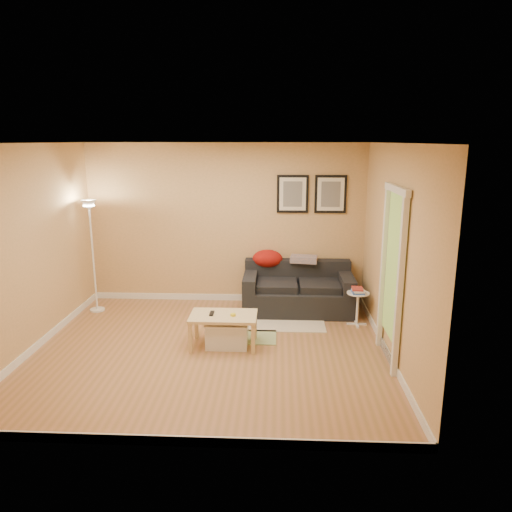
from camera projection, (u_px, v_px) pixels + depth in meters
name	position (u px, v px, depth m)	size (l,w,h in m)	color
floor	(210.00, 350.00, 6.17)	(4.50, 4.50, 0.00)	#AA7048
ceiling	(205.00, 143.00, 5.56)	(4.50, 4.50, 0.00)	white
wall_back	(226.00, 224.00, 7.81)	(4.50, 4.50, 0.00)	tan
wall_front	(172.00, 307.00, 3.92)	(4.50, 4.50, 0.00)	tan
wall_left	(29.00, 250.00, 5.97)	(4.00, 4.00, 0.00)	tan
wall_right	(394.00, 254.00, 5.76)	(4.00, 4.00, 0.00)	tan
baseboard_back	(227.00, 297.00, 8.09)	(4.50, 0.02, 0.10)	white
baseboard_front	(179.00, 441.00, 4.23)	(4.50, 0.02, 0.10)	white
baseboard_left	(40.00, 343.00, 6.26)	(0.02, 4.00, 0.10)	white
baseboard_right	(386.00, 350.00, 6.06)	(0.02, 4.00, 0.10)	white
sofa	(298.00, 288.00, 7.51)	(1.70, 0.90, 0.75)	black
red_throw	(267.00, 259.00, 7.74)	(0.48, 0.36, 0.28)	#9D180E
plaid_throw	(304.00, 259.00, 7.67)	(0.42, 0.26, 0.10)	tan
framed_print_left	(293.00, 194.00, 7.62)	(0.50, 0.04, 0.60)	black
framed_print_right	(331.00, 194.00, 7.59)	(0.50, 0.04, 0.60)	black
area_rug	(282.00, 321.00, 7.15)	(1.25, 0.85, 0.01)	beige
green_runner	(251.00, 337.00, 6.57)	(0.70, 0.50, 0.01)	#668C4C
coffee_table	(224.00, 330.00, 6.25)	(0.86, 0.53, 0.43)	beige
remote_control	(212.00, 313.00, 6.23)	(0.05, 0.16, 0.02)	black
tape_roll	(233.00, 315.00, 6.16)	(0.07, 0.07, 0.03)	yellow
storage_bin	(227.00, 333.00, 6.27)	(0.56, 0.41, 0.34)	white
side_table	(357.00, 309.00, 6.97)	(0.32, 0.32, 0.50)	white
book_stack	(358.00, 290.00, 6.89)	(0.17, 0.23, 0.07)	#34569E
floor_lamp	(93.00, 259.00, 7.41)	(0.23, 0.23, 1.77)	white
doorway	(391.00, 279.00, 5.68)	(0.12, 1.01, 2.13)	white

